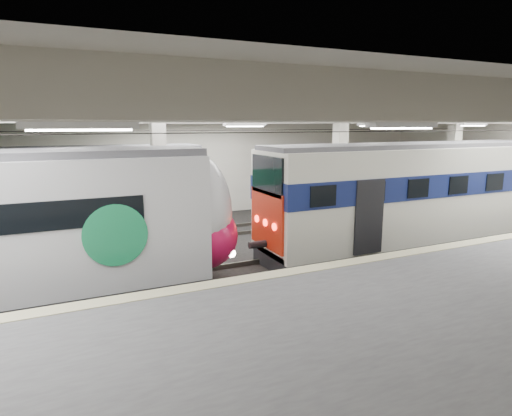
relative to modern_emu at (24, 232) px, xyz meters
name	(u,v)px	position (x,y,z in m)	size (l,w,h in m)	color
station_hall	(295,183)	(7.33, -1.74, 1.13)	(36.00, 24.00, 5.75)	black
modern_emu	(24,232)	(0.00, 0.00, 0.00)	(13.23, 2.73, 4.29)	silver
older_rer	(409,194)	(13.56, 0.00, 0.11)	(12.75, 2.82, 4.24)	beige
far_train	(36,199)	(0.07, 5.50, 0.01)	(12.76, 2.82, 4.11)	silver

